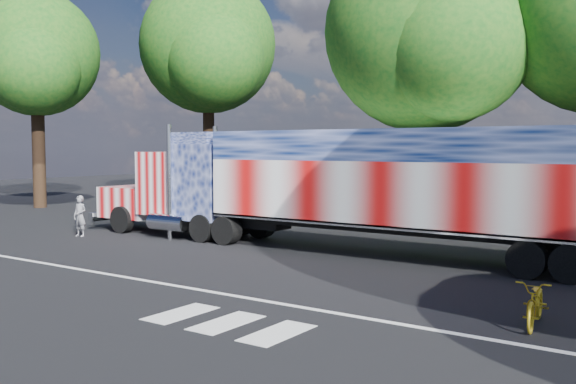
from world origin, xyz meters
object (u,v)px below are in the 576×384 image
Objects in this scene: coach_bus at (375,178)px; bicycle at (536,302)px; tree_n_mid at (429,31)px; tree_nw_a at (209,46)px; semi_truck at (330,184)px; tree_w_a at (37,55)px; woman at (80,216)px.

coach_bus reaches higher than bicycle.
tree_nw_a is at bearing 176.51° from tree_n_mid.
semi_truck is 1.43× the size of tree_n_mid.
tree_nw_a is 14.64m from tree_n_mid.
tree_nw_a is (-23.72, 17.51, 9.06)m from bicycle.
tree_nw_a reaches higher than tree_w_a.
bicycle is 20.71m from tree_n_mid.
tree_n_mid is at bearing 112.18° from bicycle.
coach_bus reaches higher than woman.
tree_n_mid is at bearing 21.64° from tree_w_a.
coach_bus is 15.87m from tree_nw_a.
woman is 0.13× the size of tree_w_a.
tree_n_mid reaches higher than woman.
woman is 0.11× the size of tree_nw_a.
semi_truck is 13.05m from tree_n_mid.
tree_n_mid is (1.21, 3.06, 6.83)m from coach_bus.
bicycle is (7.80, -5.47, -1.69)m from semi_truck.
semi_truck reaches higher than woman.
tree_nw_a reaches higher than bicycle.
tree_w_a reaches higher than bicycle.
bicycle is 30.84m from tree_nw_a.
coach_bus is 0.95× the size of tree_nw_a.
tree_n_mid reaches higher than semi_truck.
tree_nw_a is at bearing 142.91° from semi_truck.
tree_w_a is 0.86× the size of tree_nw_a.
woman is at bearing -27.91° from tree_w_a.
tree_w_a is at bearing 144.36° from woman.
tree_nw_a is (4.86, 8.61, 1.12)m from tree_w_a.
tree_n_mid is (14.60, -0.89, -0.72)m from tree_nw_a.
semi_truck is 1.50× the size of coach_bus.
tree_n_mid reaches higher than tree_w_a.
tree_w_a reaches higher than woman.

